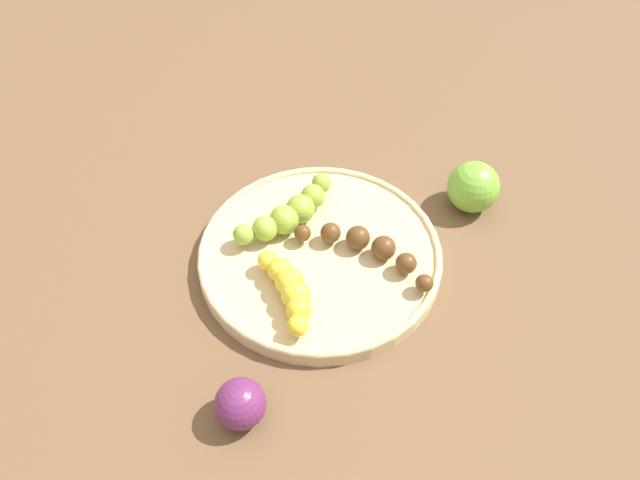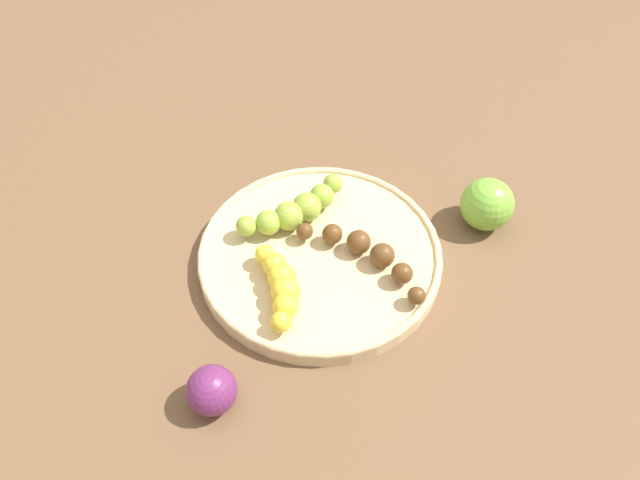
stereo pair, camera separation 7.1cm
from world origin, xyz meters
The scene contains 7 objects.
ground_plane centered at (0.00, 0.00, 0.00)m, with size 2.40×2.40×0.00m, color brown.
fruit_bowl centered at (0.00, 0.00, 0.01)m, with size 0.30×0.30×0.02m.
banana_yellow centered at (-0.04, 0.07, 0.04)m, with size 0.12×0.05×0.03m.
banana_overripe centered at (-0.04, -0.04, 0.03)m, with size 0.16×0.10×0.03m.
banana_green centered at (0.06, 0.01, 0.04)m, with size 0.06×0.15×0.04m.
plum_purple centered at (-0.13, 0.18, 0.03)m, with size 0.05×0.05×0.05m, color #662659.
apple_green centered at (-0.03, -0.22, 0.03)m, with size 0.07×0.07×0.07m, color #72B238.
Camera 2 is at (-0.42, 0.19, 0.57)m, focal length 33.31 mm.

